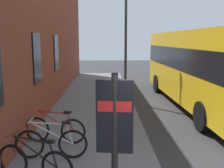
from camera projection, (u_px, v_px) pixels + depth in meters
ground at (168, 124)px, 9.71m from camera, size 60.00×60.00×0.00m
sidewalk_pavement at (94, 109)px, 11.60m from camera, size 24.00×3.50×0.12m
station_facade at (47, 8)px, 11.83m from camera, size 22.00×0.65×8.70m
bicycle_end_of_row at (35, 163)px, 5.49m from camera, size 0.72×1.68×0.97m
bicycle_mid_rack at (52, 143)px, 6.55m from camera, size 0.48×1.77×0.97m
bicycle_beside_lamp at (55, 129)px, 7.55m from camera, size 0.51×1.75×0.97m
transit_info_sign at (115, 127)px, 3.99m from camera, size 0.15×0.56×2.40m
city_bus at (201, 64)px, 11.97m from camera, size 10.57×2.87×3.35m
street_lamp at (126, 31)px, 12.51m from camera, size 0.28×0.28×5.58m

